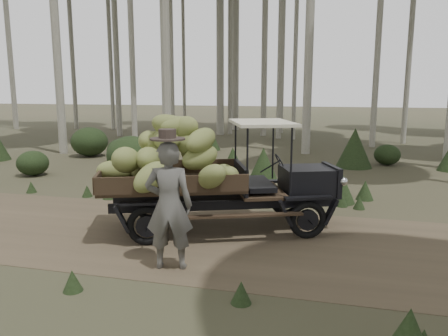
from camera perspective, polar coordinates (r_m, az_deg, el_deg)
The scene contains 5 objects.
ground at distance 8.88m, azimuth -14.86°, elevation -7.74°, with size 120.00×120.00×0.00m, color #473D2B.
dirt_track at distance 8.88m, azimuth -14.86°, elevation -7.72°, with size 70.00×4.00×0.01m, color brown.
banana_truck at distance 8.16m, azimuth -3.59°, elevation 0.42°, with size 4.76×3.17×2.31m.
farmer at distance 6.59m, azimuth -7.20°, elevation -4.69°, with size 0.80×0.62×2.13m.
undergrowth at distance 8.54m, azimuth -7.32°, elevation -4.32°, with size 22.37×23.95×1.37m.
Camera 1 is at (4.19, -7.35, 2.71)m, focal length 35.00 mm.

